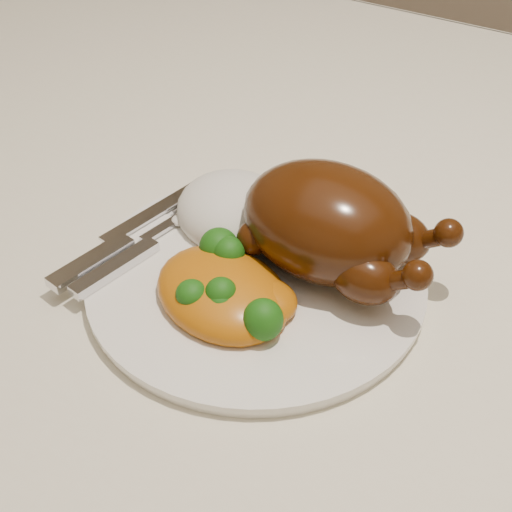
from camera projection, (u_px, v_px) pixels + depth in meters
The scene contains 7 objects.
dining_table at pixel (437, 320), 0.73m from camera, with size 1.60×0.90×0.76m.
tablecloth at pixel (449, 266), 0.69m from camera, with size 1.73×1.03×0.18m.
dinner_plate at pixel (256, 279), 0.62m from camera, with size 0.29×0.29×0.01m, color white.
roast_chicken at pixel (331, 224), 0.59m from camera, with size 0.18×0.12×0.10m.
rice_mound at pixel (235, 212), 0.66m from camera, with size 0.15×0.14×0.06m.
mac_and_cheese at pixel (228, 292), 0.58m from camera, with size 0.15×0.13×0.05m.
cutlery at pixel (125, 247), 0.63m from camera, with size 0.06×0.21×0.01m.
Camera 1 is at (0.12, -0.54, 1.19)m, focal length 50.00 mm.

